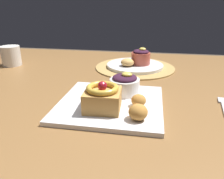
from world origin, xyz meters
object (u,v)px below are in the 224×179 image
Objects in this scene: berry_ramekin at (125,84)px; fork at (224,105)px; fritter_middle at (139,100)px; fritter_front at (138,112)px; front_plate at (111,103)px; back_ramekin at (141,57)px; back_pastry at (128,62)px; coffee_mug at (11,56)px; cake_slice at (103,97)px; back_plate at (135,65)px.

fork is at bearing -3.05° from berry_ramekin.
fritter_front is at bearing -87.03° from fritter_middle.
front_plate is 3.49× the size of back_ramekin.
fritter_front is (0.08, -0.09, 0.02)m from front_plate.
fritter_middle is (-0.00, 0.07, -0.00)m from fritter_front.
berry_ramekin is 0.29m from back_pastry.
berry_ramekin is 1.58× the size of back_pastry.
fritter_front reaches higher than fork.
fritter_front is at bearing -80.33° from back_pastry.
fritter_front is at bearing -71.52° from berry_ramekin.
back_ramekin is 0.93× the size of coffee_mug.
fork is (0.31, 0.05, -0.00)m from front_plate.
cake_slice reaches higher than front_plate.
berry_ramekin is 0.33m from back_plate.
coffee_mug reaches higher than back_plate.
back_plate is 0.44m from fork.
cake_slice is 0.10m from fritter_front.
back_pastry is (-0.07, 0.37, 0.00)m from fritter_middle.
back_ramekin is 0.64× the size of fork.
back_pastry is (-0.03, -0.04, 0.02)m from back_plate.
fritter_middle is at bearing -11.44° from front_plate.
front_plate is 0.06m from cake_slice.
fritter_front is at bearing 129.81° from fork.
back_ramekin is at bearing 8.37° from back_plate.
front_plate is at bearing -98.30° from back_ramekin.
fritter_front is at bearing -22.20° from cake_slice.
back_pastry is at bearing 100.94° from fritter_middle.
back_plate is at bearing 95.60° from fritter_front.
fritter_front reaches higher than back_pastry.
fritter_front is 0.57× the size of back_ramekin.
cake_slice is 1.07× the size of berry_ramekin.
berry_ramekin reaches higher than back_pastry.
cake_slice is 0.40m from back_pastry.
cake_slice reaches higher than coffee_mug.
berry_ramekin is (0.04, 0.11, -0.00)m from cake_slice.
back_plate is at bearing 89.26° from berry_ramekin.
back_ramekin reaches higher than berry_ramekin.
coffee_mug is (-0.54, 0.27, 0.00)m from berry_ramekin.
front_plate is 0.39m from back_plate.
cake_slice is 1.10× the size of coffee_mug.
cake_slice is at bearing -103.38° from front_plate.
fritter_middle is 0.45× the size of coffee_mug.
back_ramekin is 0.07m from back_pastry.
fritter_front is 0.48m from back_plate.
coffee_mug is at bearing 153.49° from berry_ramekin.
back_ramekin is at bearing 81.70° from front_plate.
berry_ramekin is 0.09m from fritter_middle.
front_plate is 0.36m from back_pastry.
fritter_middle is at bearing 114.59° from fork.
back_pastry is (0.01, 0.35, 0.03)m from front_plate.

